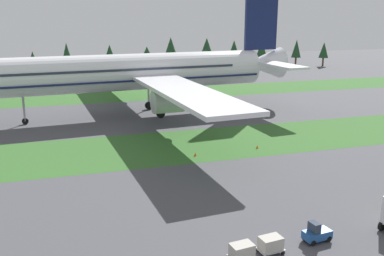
{
  "coord_description": "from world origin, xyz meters",
  "views": [
    {
      "loc": [
        -20.36,
        -21.61,
        20.23
      ],
      "look_at": [
        -2.78,
        36.93,
        4.0
      ],
      "focal_mm": 39.72,
      "sensor_mm": 36.0,
      "label": 1
    }
  ],
  "objects_px": {
    "cargo_dolly_lead": "(271,244)",
    "cargo_dolly_second": "(242,251)",
    "taxiway_marker_0": "(257,147)",
    "airliner": "(142,71)",
    "baggage_tug": "(316,233)",
    "taxiway_marker_1": "(195,154)"
  },
  "relations": [
    {
      "from": "taxiway_marker_0",
      "to": "cargo_dolly_lead",
      "type": "bearing_deg",
      "value": -113.09
    },
    {
      "from": "cargo_dolly_lead",
      "to": "taxiway_marker_1",
      "type": "relative_size",
      "value": 4.29
    },
    {
      "from": "cargo_dolly_second",
      "to": "taxiway_marker_0",
      "type": "distance_m",
      "value": 32.22
    },
    {
      "from": "cargo_dolly_lead",
      "to": "cargo_dolly_second",
      "type": "height_order",
      "value": "same"
    },
    {
      "from": "taxiway_marker_0",
      "to": "taxiway_marker_1",
      "type": "bearing_deg",
      "value": -175.79
    },
    {
      "from": "cargo_dolly_second",
      "to": "taxiway_marker_0",
      "type": "height_order",
      "value": "cargo_dolly_second"
    },
    {
      "from": "cargo_dolly_lead",
      "to": "taxiway_marker_0",
      "type": "xyz_separation_m",
      "value": [
        12.02,
        28.2,
        -0.66
      ]
    },
    {
      "from": "baggage_tug",
      "to": "taxiway_marker_1",
      "type": "relative_size",
      "value": 4.96
    },
    {
      "from": "baggage_tug",
      "to": "cargo_dolly_second",
      "type": "height_order",
      "value": "baggage_tug"
    },
    {
      "from": "cargo_dolly_lead",
      "to": "cargo_dolly_second",
      "type": "relative_size",
      "value": 1.0
    },
    {
      "from": "baggage_tug",
      "to": "airliner",
      "type": "bearing_deg",
      "value": 178.89
    },
    {
      "from": "baggage_tug",
      "to": "cargo_dolly_lead",
      "type": "relative_size",
      "value": 1.16
    },
    {
      "from": "taxiway_marker_0",
      "to": "airliner",
      "type": "bearing_deg",
      "value": 114.34
    },
    {
      "from": "taxiway_marker_1",
      "to": "cargo_dolly_lead",
      "type": "bearing_deg",
      "value": -93.27
    },
    {
      "from": "airliner",
      "to": "cargo_dolly_second",
      "type": "height_order",
      "value": "airliner"
    },
    {
      "from": "cargo_dolly_lead",
      "to": "taxiway_marker_1",
      "type": "height_order",
      "value": "cargo_dolly_lead"
    },
    {
      "from": "baggage_tug",
      "to": "taxiway_marker_0",
      "type": "bearing_deg",
      "value": 158.56
    },
    {
      "from": "taxiway_marker_0",
      "to": "taxiway_marker_1",
      "type": "height_order",
      "value": "taxiway_marker_1"
    },
    {
      "from": "baggage_tug",
      "to": "taxiway_marker_0",
      "type": "height_order",
      "value": "baggage_tug"
    },
    {
      "from": "cargo_dolly_second",
      "to": "taxiway_marker_1",
      "type": "xyz_separation_m",
      "value": [
        4.45,
        27.79,
        -0.64
      ]
    },
    {
      "from": "baggage_tug",
      "to": "cargo_dolly_lead",
      "type": "height_order",
      "value": "baggage_tug"
    },
    {
      "from": "airliner",
      "to": "cargo_dolly_lead",
      "type": "bearing_deg",
      "value": 176.46
    }
  ]
}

